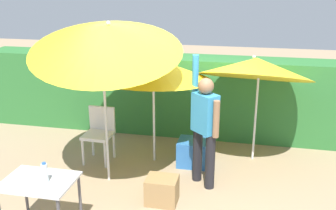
{
  "coord_description": "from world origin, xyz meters",
  "views": [
    {
      "loc": [
        1.13,
        -5.02,
        2.91
      ],
      "look_at": [
        0.0,
        0.3,
        1.1
      ],
      "focal_mm": 41.58,
      "sensor_mm": 36.0,
      "label": 1
    }
  ],
  "objects_px": {
    "cooler_box": "(196,153)",
    "bottle_water": "(45,173)",
    "person_vendor": "(205,124)",
    "crate_cardboard": "(162,190)",
    "umbrella_yellow": "(256,68)",
    "umbrella_rainbow": "(153,68)",
    "folding_table": "(39,187)",
    "chair_plastic": "(100,131)",
    "umbrella_orange": "(105,38)"
  },
  "relations": [
    {
      "from": "person_vendor",
      "to": "umbrella_rainbow",
      "type": "bearing_deg",
      "value": 146.47
    },
    {
      "from": "umbrella_rainbow",
      "to": "cooler_box",
      "type": "distance_m",
      "value": 1.52
    },
    {
      "from": "umbrella_yellow",
      "to": "bottle_water",
      "type": "height_order",
      "value": "umbrella_yellow"
    },
    {
      "from": "chair_plastic",
      "to": "umbrella_orange",
      "type": "bearing_deg",
      "value": -55.64
    },
    {
      "from": "person_vendor",
      "to": "chair_plastic",
      "type": "xyz_separation_m",
      "value": [
        -1.76,
        0.44,
        -0.42
      ]
    },
    {
      "from": "cooler_box",
      "to": "bottle_water",
      "type": "height_order",
      "value": "bottle_water"
    },
    {
      "from": "person_vendor",
      "to": "chair_plastic",
      "type": "bearing_deg",
      "value": 166.11
    },
    {
      "from": "person_vendor",
      "to": "folding_table",
      "type": "height_order",
      "value": "person_vendor"
    },
    {
      "from": "chair_plastic",
      "to": "bottle_water",
      "type": "distance_m",
      "value": 2.06
    },
    {
      "from": "umbrella_rainbow",
      "to": "cooler_box",
      "type": "relative_size",
      "value": 3.27
    },
    {
      "from": "cooler_box",
      "to": "person_vendor",
      "type": "bearing_deg",
      "value": -71.58
    },
    {
      "from": "umbrella_yellow",
      "to": "folding_table",
      "type": "relative_size",
      "value": 2.48
    },
    {
      "from": "bottle_water",
      "to": "chair_plastic",
      "type": "bearing_deg",
      "value": 94.83
    },
    {
      "from": "chair_plastic",
      "to": "folding_table",
      "type": "relative_size",
      "value": 1.11
    },
    {
      "from": "umbrella_orange",
      "to": "person_vendor",
      "type": "bearing_deg",
      "value": 7.17
    },
    {
      "from": "chair_plastic",
      "to": "cooler_box",
      "type": "height_order",
      "value": "chair_plastic"
    },
    {
      "from": "folding_table",
      "to": "bottle_water",
      "type": "distance_m",
      "value": 0.22
    },
    {
      "from": "umbrella_rainbow",
      "to": "folding_table",
      "type": "bearing_deg",
      "value": -110.1
    },
    {
      "from": "person_vendor",
      "to": "crate_cardboard",
      "type": "xyz_separation_m",
      "value": [
        -0.48,
        -0.62,
        -0.75
      ]
    },
    {
      "from": "folding_table",
      "to": "crate_cardboard",
      "type": "bearing_deg",
      "value": 38.43
    },
    {
      "from": "chair_plastic",
      "to": "umbrella_yellow",
      "type": "bearing_deg",
      "value": 12.86
    },
    {
      "from": "umbrella_orange",
      "to": "folding_table",
      "type": "bearing_deg",
      "value": -103.6
    },
    {
      "from": "chair_plastic",
      "to": "crate_cardboard",
      "type": "height_order",
      "value": "chair_plastic"
    },
    {
      "from": "chair_plastic",
      "to": "crate_cardboard",
      "type": "bearing_deg",
      "value": -39.44
    },
    {
      "from": "person_vendor",
      "to": "folding_table",
      "type": "bearing_deg",
      "value": -136.91
    },
    {
      "from": "cooler_box",
      "to": "bottle_water",
      "type": "relative_size",
      "value": 2.36
    },
    {
      "from": "bottle_water",
      "to": "crate_cardboard",
      "type": "bearing_deg",
      "value": 41.32
    },
    {
      "from": "umbrella_orange",
      "to": "folding_table",
      "type": "distance_m",
      "value": 2.08
    },
    {
      "from": "umbrella_rainbow",
      "to": "umbrella_yellow",
      "type": "relative_size",
      "value": 0.93
    },
    {
      "from": "person_vendor",
      "to": "folding_table",
      "type": "relative_size",
      "value": 2.35
    },
    {
      "from": "umbrella_rainbow",
      "to": "umbrella_yellow",
      "type": "height_order",
      "value": "umbrella_yellow"
    },
    {
      "from": "cooler_box",
      "to": "crate_cardboard",
      "type": "relative_size",
      "value": 1.35
    },
    {
      "from": "umbrella_orange",
      "to": "cooler_box",
      "type": "height_order",
      "value": "umbrella_orange"
    },
    {
      "from": "chair_plastic",
      "to": "cooler_box",
      "type": "xyz_separation_m",
      "value": [
        1.57,
        0.14,
        -0.3
      ]
    },
    {
      "from": "umbrella_orange",
      "to": "umbrella_yellow",
      "type": "distance_m",
      "value": 2.39
    },
    {
      "from": "person_vendor",
      "to": "bottle_water",
      "type": "bearing_deg",
      "value": -134.87
    },
    {
      "from": "umbrella_orange",
      "to": "person_vendor",
      "type": "xyz_separation_m",
      "value": [
        1.35,
        0.17,
        -1.19
      ]
    },
    {
      "from": "bottle_water",
      "to": "person_vendor",
      "type": "bearing_deg",
      "value": 45.13
    },
    {
      "from": "bottle_water",
      "to": "cooler_box",
      "type": "bearing_deg",
      "value": 57.27
    },
    {
      "from": "person_vendor",
      "to": "cooler_box",
      "type": "xyz_separation_m",
      "value": [
        -0.19,
        0.58,
        -0.73
      ]
    },
    {
      "from": "chair_plastic",
      "to": "folding_table",
      "type": "bearing_deg",
      "value": -87.94
    },
    {
      "from": "umbrella_yellow",
      "to": "bottle_water",
      "type": "bearing_deg",
      "value": -131.13
    },
    {
      "from": "umbrella_yellow",
      "to": "bottle_water",
      "type": "distance_m",
      "value": 3.5
    },
    {
      "from": "cooler_box",
      "to": "crate_cardboard",
      "type": "height_order",
      "value": "cooler_box"
    },
    {
      "from": "umbrella_rainbow",
      "to": "crate_cardboard",
      "type": "height_order",
      "value": "umbrella_rainbow"
    },
    {
      "from": "umbrella_rainbow",
      "to": "umbrella_yellow",
      "type": "bearing_deg",
      "value": 14.28
    },
    {
      "from": "umbrella_orange",
      "to": "chair_plastic",
      "type": "height_order",
      "value": "umbrella_orange"
    },
    {
      "from": "bottle_water",
      "to": "folding_table",
      "type": "bearing_deg",
      "value": 170.47
    },
    {
      "from": "bottle_water",
      "to": "umbrella_rainbow",
      "type": "bearing_deg",
      "value": 72.37
    },
    {
      "from": "person_vendor",
      "to": "cooler_box",
      "type": "distance_m",
      "value": 0.95
    }
  ]
}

